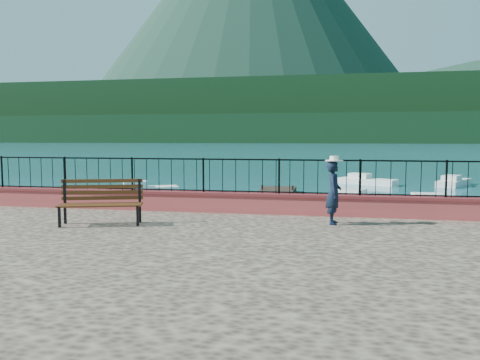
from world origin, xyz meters
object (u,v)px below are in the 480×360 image
at_px(park_bench, 101,212).
at_px(boat_0, 209,203).
at_px(boat_4, 368,179).
at_px(person, 334,193).
at_px(boat_3, 145,187).
at_px(boat_2, 442,202).
at_px(boat_5, 454,180).
at_px(boat_1, 362,197).

distance_m(park_bench, boat_0, 9.85).
height_order(park_bench, boat_4, park_bench).
relative_size(park_bench, boat_4, 0.52).
xyz_separation_m(park_bench, boat_0, (0.14, 9.78, -1.13)).
distance_m(person, boat_3, 18.21).
relative_size(boat_2, boat_5, 0.97).
xyz_separation_m(boat_2, boat_5, (3.36, 11.99, 0.00)).
relative_size(boat_4, boat_5, 0.98).
distance_m(person, boat_1, 12.23).
bearing_deg(boat_2, boat_3, 166.14).
xyz_separation_m(boat_1, boat_4, (1.07, 10.79, 0.00)).
relative_size(park_bench, boat_3, 0.54).
xyz_separation_m(person, boat_5, (8.35, 23.00, -1.59)).
bearing_deg(boat_3, boat_2, -40.50).
height_order(boat_0, boat_4, same).
xyz_separation_m(boat_0, boat_2, (10.49, 2.43, 0.00)).
bearing_deg(boat_2, boat_1, 162.09).
xyz_separation_m(boat_0, boat_4, (8.00, 14.25, 0.00)).
bearing_deg(boat_3, boat_1, -39.31).
relative_size(person, boat_0, 0.44).
bearing_deg(park_bench, boat_0, 72.24).
xyz_separation_m(person, boat_2, (4.99, 11.02, -1.59)).
distance_m(boat_4, boat_5, 5.85).
distance_m(park_bench, boat_3, 16.55).
bearing_deg(boat_0, park_bench, -113.77).
distance_m(park_bench, boat_5, 27.97).
height_order(boat_2, boat_3, same).
xyz_separation_m(boat_0, boat_1, (6.93, 3.45, 0.00)).
height_order(person, boat_0, person).
bearing_deg(boat_1, boat_2, 9.06).
bearing_deg(boat_2, person, -116.18).
bearing_deg(boat_0, boat_3, 110.29).
relative_size(park_bench, person, 1.33).
height_order(park_bench, boat_5, park_bench).
bearing_deg(boat_4, boat_3, -119.87).
height_order(person, boat_4, person).
xyz_separation_m(boat_0, boat_5, (13.85, 14.41, 0.00)).
xyz_separation_m(boat_0, boat_3, (-5.50, 5.84, 0.00)).
height_order(park_bench, boat_2, park_bench).
bearing_deg(person, park_bench, 103.98).
xyz_separation_m(park_bench, person, (5.63, 1.19, 0.46)).
distance_m(boat_2, boat_5, 12.45).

